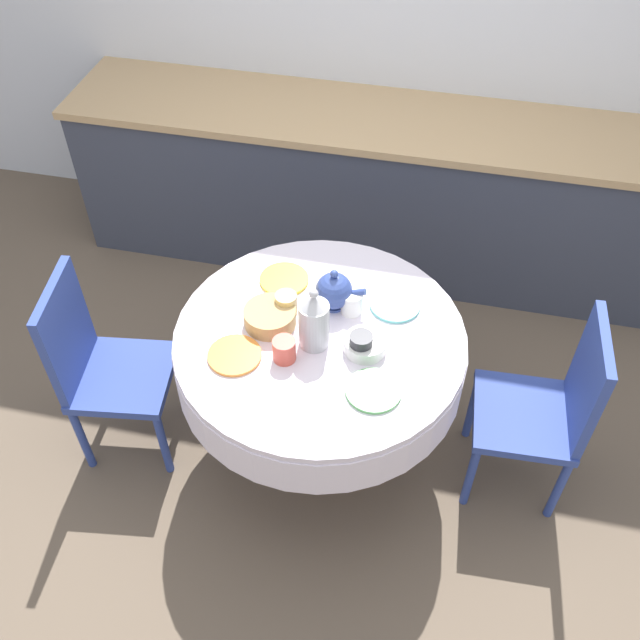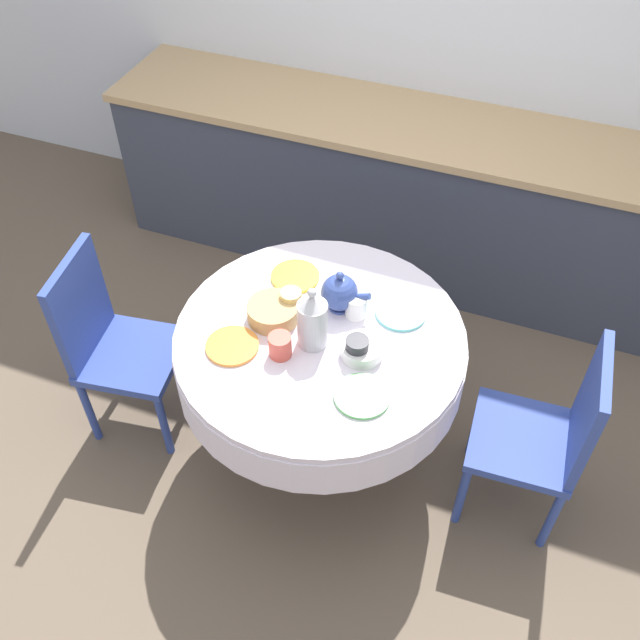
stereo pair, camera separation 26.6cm
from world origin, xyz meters
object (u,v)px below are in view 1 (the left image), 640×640
Objects in this scene: chair_right at (101,363)px; chair_left at (549,406)px; teapot at (334,291)px; coffee_carafe at (314,321)px.

chair_left is at bearing 87.32° from chair_right.
teapot reaches higher than chair_left.
coffee_carafe is (-0.92, -0.09, 0.37)m from chair_left.
chair_left and chair_right have the same top height.
chair_right is 0.97m from coffee_carafe.
coffee_carafe is at bearing 92.79° from chair_left.
coffee_carafe is at bearing -99.22° from teapot.
teapot is (0.92, 0.29, 0.33)m from chair_right.
chair_left is 3.33× the size of coffee_carafe.
coffee_carafe is 1.37× the size of teapot.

